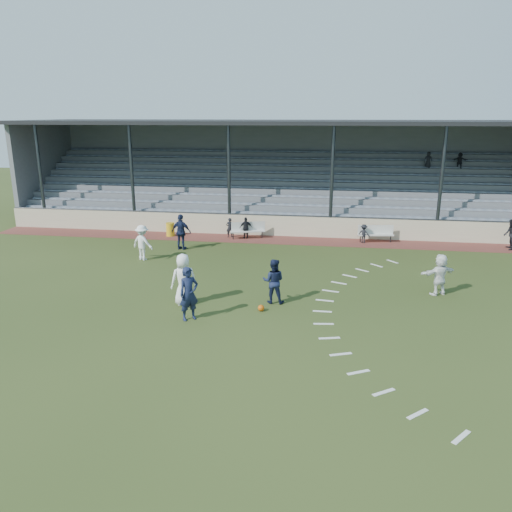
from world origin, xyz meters
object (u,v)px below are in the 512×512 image
(player_white_lead, at_px, (184,279))
(player_navy_lead, at_px, (189,294))
(bench_right, at_px, (376,232))
(football, at_px, (261,308))
(trash_bin, at_px, (170,229))
(bench_left, at_px, (248,229))
(official, at_px, (511,234))

(player_white_lead, distance_m, player_navy_lead, 1.53)
(bench_right, distance_m, football, 12.21)
(trash_bin, height_order, player_white_lead, player_white_lead)
(football, distance_m, player_white_lead, 3.13)
(bench_left, bearing_deg, player_white_lead, -112.24)
(trash_bin, bearing_deg, bench_right, 1.79)
(bench_right, height_order, trash_bin, bench_right)
(trash_bin, relative_size, player_white_lead, 0.40)
(bench_right, distance_m, trash_bin, 11.93)
(official, bearing_deg, bench_right, -89.81)
(trash_bin, bearing_deg, player_white_lead, -69.31)
(bench_left, xyz_separation_m, bench_right, (7.27, 0.23, 0.00))
(bench_left, relative_size, football, 8.53)
(player_white_lead, bearing_deg, player_navy_lead, 84.72)
(football, distance_m, player_navy_lead, 2.78)
(bench_right, xyz_separation_m, official, (6.95, -0.62, 0.26))
(player_white_lead, relative_size, official, 1.20)
(bench_left, relative_size, bench_right, 0.99)
(bench_left, height_order, trash_bin, bench_left)
(player_white_lead, bearing_deg, bench_left, -122.18)
(bench_right, xyz_separation_m, trash_bin, (-11.92, -0.37, -0.17))
(player_navy_lead, bearing_deg, player_white_lead, 74.11)
(trash_bin, bearing_deg, football, -57.12)
(bench_left, bearing_deg, football, -96.60)
(bench_right, height_order, player_navy_lead, player_navy_lead)
(bench_left, height_order, football, bench_left)
(football, relative_size, player_white_lead, 0.12)
(bench_left, distance_m, football, 11.17)
(football, bearing_deg, bench_left, 101.99)
(bench_left, xyz_separation_m, player_navy_lead, (-0.07, -12.06, 0.38))
(trash_bin, distance_m, player_white_lead, 11.25)
(bench_right, bearing_deg, trash_bin, 173.62)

